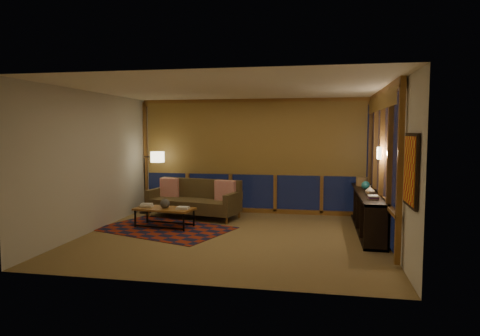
% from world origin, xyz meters
% --- Properties ---
extents(floor, '(5.50, 5.00, 0.01)m').
position_xyz_m(floor, '(0.00, 0.00, 0.00)').
color(floor, '#997F4C').
rests_on(floor, ground).
extents(ceiling, '(5.50, 5.00, 0.01)m').
position_xyz_m(ceiling, '(0.00, 0.00, 2.70)').
color(ceiling, '#FBEFCD').
rests_on(ceiling, walls).
extents(walls, '(5.51, 5.01, 2.70)m').
position_xyz_m(walls, '(0.00, 0.00, 1.35)').
color(walls, silver).
rests_on(walls, floor).
extents(window_wall_back, '(5.30, 0.16, 2.60)m').
position_xyz_m(window_wall_back, '(0.00, 2.43, 1.35)').
color(window_wall_back, '#9E5A28').
rests_on(window_wall_back, walls).
extents(window_wall_right, '(0.16, 3.70, 2.60)m').
position_xyz_m(window_wall_right, '(2.68, 0.60, 1.35)').
color(window_wall_right, '#9E5A28').
rests_on(window_wall_right, walls).
extents(wall_art, '(0.06, 0.74, 0.94)m').
position_xyz_m(wall_art, '(2.71, -1.85, 1.45)').
color(wall_art, red).
rests_on(wall_art, walls).
extents(wall_sconce, '(0.12, 0.18, 0.22)m').
position_xyz_m(wall_sconce, '(2.62, 0.45, 1.55)').
color(wall_sconce, '#FFEFB5').
rests_on(wall_sconce, walls).
extents(sofa, '(2.17, 1.23, 0.84)m').
position_xyz_m(sofa, '(-1.21, 1.58, 0.42)').
color(sofa, '#463523').
rests_on(sofa, floor).
extents(pillow_left, '(0.44, 0.16, 0.43)m').
position_xyz_m(pillow_left, '(-1.88, 1.88, 0.64)').
color(pillow_left, red).
rests_on(pillow_left, sofa).
extents(pillow_right, '(0.47, 0.22, 0.46)m').
position_xyz_m(pillow_right, '(-0.48, 1.57, 0.65)').
color(pillow_right, red).
rests_on(pillow_right, sofa).
extents(area_rug, '(2.90, 2.39, 0.01)m').
position_xyz_m(area_rug, '(-1.45, 0.39, 0.01)').
color(area_rug, maroon).
rests_on(area_rug, floor).
extents(coffee_table, '(1.25, 0.71, 0.40)m').
position_xyz_m(coffee_table, '(-1.51, 0.53, 0.20)').
color(coffee_table, '#9E5A28').
rests_on(coffee_table, floor).
extents(book_stack_a, '(0.24, 0.20, 0.07)m').
position_xyz_m(book_stack_a, '(-1.91, 0.59, 0.43)').
color(book_stack_a, white).
rests_on(book_stack_a, coffee_table).
extents(book_stack_b, '(0.23, 0.19, 0.04)m').
position_xyz_m(book_stack_b, '(-1.11, 0.50, 0.42)').
color(book_stack_b, white).
rests_on(book_stack_b, coffee_table).
extents(ceramic_pot, '(0.22, 0.22, 0.20)m').
position_xyz_m(ceramic_pot, '(-1.49, 0.52, 0.49)').
color(ceramic_pot, black).
rests_on(ceramic_pot, coffee_table).
extents(floor_lamp, '(0.50, 0.34, 1.47)m').
position_xyz_m(floor_lamp, '(-2.52, 1.92, 0.74)').
color(floor_lamp, black).
rests_on(floor_lamp, floor).
extents(bookshelf, '(0.40, 3.06, 0.76)m').
position_xyz_m(bookshelf, '(2.49, 1.00, 0.38)').
color(bookshelf, black).
rests_on(bookshelf, floor).
extents(basket, '(0.26, 0.26, 0.19)m').
position_xyz_m(basket, '(2.47, 1.93, 0.86)').
color(basket, '#8C6544').
rests_on(basket, bookshelf).
extents(teal_bowl, '(0.19, 0.19, 0.17)m').
position_xyz_m(teal_bowl, '(2.49, 1.36, 0.85)').
color(teal_bowl, '#1F6B6C').
rests_on(teal_bowl, bookshelf).
extents(vase, '(0.19, 0.19, 0.17)m').
position_xyz_m(vase, '(2.49, 0.58, 0.85)').
color(vase, tan).
rests_on(vase, bookshelf).
extents(shelf_book_stack, '(0.20, 0.24, 0.06)m').
position_xyz_m(shelf_book_stack, '(2.49, 0.06, 0.80)').
color(shelf_book_stack, white).
rests_on(shelf_book_stack, bookshelf).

